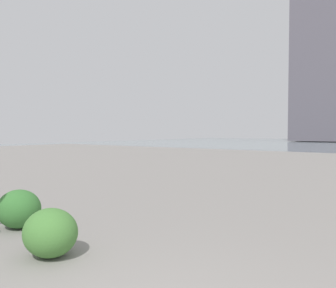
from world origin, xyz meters
name	(u,v)px	position (x,y,z in m)	size (l,w,h in m)	color
shrub_low	(50,233)	(2.37, -0.99, 0.32)	(0.75, 0.67, 0.63)	#477F38
shrub_round	(19,209)	(3.95, -1.44, 0.33)	(0.77, 0.69, 0.65)	#387533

